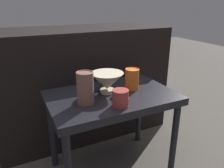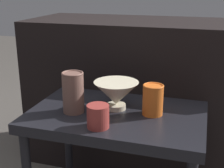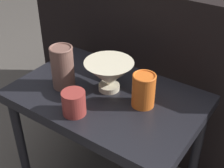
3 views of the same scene
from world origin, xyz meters
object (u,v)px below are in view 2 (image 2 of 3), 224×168
bowl (116,94)px  cup (98,116)px  vase_textured_left (73,92)px  vase_colorful_right (153,99)px

bowl → cup: bowl is taller
cup → vase_textured_left: bearing=143.3°
vase_textured_left → vase_colorful_right: (0.29, 0.06, -0.02)m
bowl → cup: (-0.01, -0.18, -0.02)m
bowl → vase_colorful_right: bearing=-4.3°
vase_textured_left → cup: 0.17m
vase_textured_left → cup: (0.13, -0.10, -0.04)m
bowl → cup: bearing=-94.3°
bowl → vase_colorful_right: (0.15, -0.01, -0.00)m
bowl → vase_colorful_right: size_ratio=1.49×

